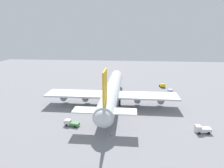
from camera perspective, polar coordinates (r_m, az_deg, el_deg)
The scene contains 9 objects.
ground_plane at distance 91.66m, azimuth -0.00°, elevation -5.50°, with size 258.08×258.08×0.00m, color gray.
cargo_airplane at distance 89.59m, azimuth -0.01°, elevation -1.97°, with size 64.52×57.19×20.22m.
pushback_tractor at distance 119.83m, azimuth 14.18°, elevation -0.38°, with size 4.15×3.35×2.32m.
maintenance_van at distance 72.60m, azimuth 24.30°, elevation -11.71°, with size 2.91×5.21×2.48m.
catering_truck at distance 72.36m, azimuth -11.60°, elevation -10.85°, with size 3.18×5.59×2.04m.
cargo_container_fore at distance 104.28m, azimuth 14.36°, elevation -2.88°, with size 3.25×2.49×1.75m.
cargo_container_aft at distance 111.11m, azimuth 16.28°, elevation -1.90°, with size 2.68×2.34×1.76m.
safety_cone_nose at distance 119.01m, azimuth 1.70°, elevation -0.41°, with size 0.50×0.50×0.71m, color orange.
safety_cone_tail at distance 65.10m, azimuth -0.45°, elevation -14.35°, with size 0.44×0.44×0.63m, color orange.
Camera 1 is at (-85.34, -8.00, 32.47)m, focal length 32.02 mm.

